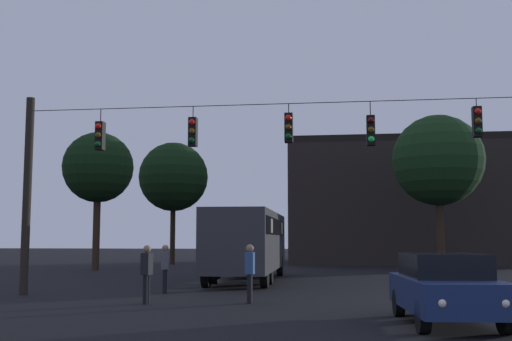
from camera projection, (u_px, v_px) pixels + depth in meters
name	position (u px, v px, depth m)	size (l,w,h in m)	color
ground_plane	(306.00, 276.00, 31.63)	(168.00, 168.00, 0.00)	black
overhead_signal_span	(283.00, 171.00, 20.19)	(17.64, 0.44, 6.65)	black
city_bus	(249.00, 238.00, 28.11)	(2.81, 11.06, 3.00)	#2D2D33
car_near_right	(445.00, 287.00, 13.79)	(2.13, 4.44, 1.52)	navy
pedestrian_crossing_left	(147.00, 271.00, 18.02)	(0.27, 0.38, 1.66)	black
pedestrian_crossing_center	(250.00, 270.00, 18.19)	(0.25, 0.36, 1.68)	black
pedestrian_crossing_right	(165.00, 266.00, 21.47)	(0.31, 0.40, 1.64)	black
corner_building	(415.00, 204.00, 49.28)	(18.80, 12.77, 9.10)	black
tree_left_silhouette	(98.00, 168.00, 38.07)	(4.24, 4.24, 8.25)	#2D2116
tree_behind_building	(173.00, 177.00, 46.69)	(5.09, 5.09, 8.94)	black
tree_right_far	(438.00, 161.00, 36.62)	(5.27, 5.27, 9.01)	#2D2116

